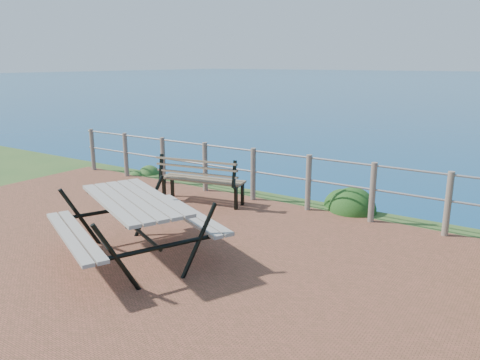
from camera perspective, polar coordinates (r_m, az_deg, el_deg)
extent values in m
cube|color=brown|center=(6.57, -14.35, -9.45)|extent=(10.00, 7.00, 0.12)
cylinder|color=#6B5B4C|center=(11.90, -17.53, 3.56)|extent=(0.10, 0.10, 1.00)
cylinder|color=#6B5B4C|center=(11.04, -13.75, 3.02)|extent=(0.10, 0.10, 1.00)
cylinder|color=#6B5B4C|center=(10.24, -9.36, 2.38)|extent=(0.10, 0.10, 1.00)
cylinder|color=#6B5B4C|center=(9.50, -4.27, 1.61)|extent=(0.10, 0.10, 1.00)
cylinder|color=#6B5B4C|center=(8.86, 1.62, 0.72)|extent=(0.10, 0.10, 1.00)
cylinder|color=#6B5B4C|center=(8.33, 8.34, -0.32)|extent=(0.10, 0.10, 1.00)
cylinder|color=#6B5B4C|center=(7.92, 15.85, -1.47)|extent=(0.10, 0.10, 1.00)
cylinder|color=#6B5B4C|center=(7.67, 24.02, -2.69)|extent=(0.10, 0.10, 1.00)
cylinder|color=slate|center=(8.77, 1.64, 3.58)|extent=(9.40, 0.04, 0.04)
cylinder|color=slate|center=(8.85, 1.62, 1.03)|extent=(9.40, 0.04, 0.04)
cube|color=gray|center=(6.24, -12.82, -2.37)|extent=(2.17, 1.59, 0.04)
cube|color=gray|center=(6.34, -12.65, -5.27)|extent=(1.95, 1.10, 0.04)
cube|color=gray|center=(6.34, -12.65, -5.27)|extent=(1.95, 1.10, 0.04)
cylinder|color=black|center=(6.36, -12.63, -5.75)|extent=(1.59, 0.76, 0.05)
cube|color=brown|center=(8.71, -4.61, 0.05)|extent=(1.66, 0.69, 0.04)
cube|color=brown|center=(8.64, -4.65, 1.87)|extent=(1.61, 0.42, 0.37)
cube|color=black|center=(8.77, -4.58, -1.35)|extent=(0.06, 0.07, 0.44)
cube|color=black|center=(8.77, -4.58, -1.35)|extent=(0.06, 0.07, 0.44)
cube|color=black|center=(8.77, -4.58, -1.35)|extent=(0.06, 0.07, 0.44)
cube|color=black|center=(8.77, -4.58, -1.35)|extent=(0.06, 0.07, 0.44)
ellipsoid|color=#24501E|center=(11.28, -11.54, 0.67)|extent=(0.70, 0.70, 0.42)
ellipsoid|color=#1E4214|center=(8.76, 13.63, -3.37)|extent=(0.84, 0.84, 0.61)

